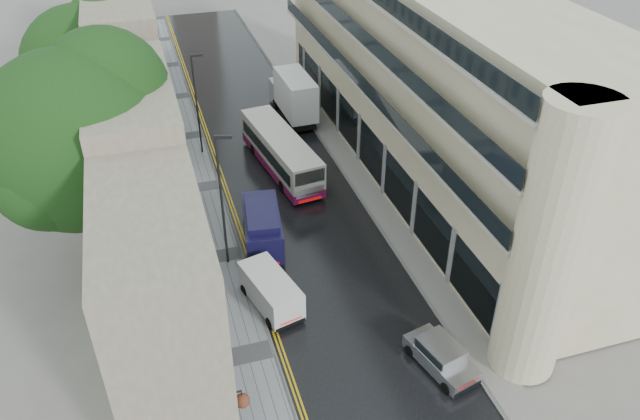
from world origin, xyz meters
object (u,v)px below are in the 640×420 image
cream_bus (282,174)px  navy_van (248,246)px  tree_far (90,88)px  white_lorry (287,105)px  silver_hatchback (447,381)px  pedestrian (193,186)px  lamp_post_near (222,203)px  lamp_post_far (197,106)px  white_van (270,314)px  tree_near (82,169)px

cream_bus → navy_van: 8.31m
tree_far → navy_van: tree_far is taller
white_lorry → silver_hatchback: (0.10, -29.16, -1.28)m
pedestrian → lamp_post_near: size_ratio=0.20×
lamp_post_near → cream_bus: bearing=68.6°
cream_bus → white_lorry: (2.93, 9.74, 0.58)m
tree_far → silver_hatchback: tree_far is taller
silver_hatchback → navy_van: navy_van is taller
white_lorry → cream_bus: bearing=-108.5°
pedestrian → lamp_post_far: bearing=-82.5°
white_lorry → pedestrian: bearing=-138.1°
cream_bus → silver_hatchback: 19.67m
white_van → pedestrian: size_ratio=2.65×
tree_far → pedestrian: tree_far is taller
cream_bus → navy_van: bearing=-125.9°
navy_van → pedestrian: navy_van is taller
tree_far → navy_van: 17.65m
tree_near → pedestrian: size_ratio=8.39×
pedestrian → cream_bus: bearing=-170.1°
white_lorry → tree_near: bearing=-136.8°
tree_far → lamp_post_near: 16.08m
silver_hatchback → lamp_post_far: bearing=91.9°
cream_bus → lamp_post_far: lamp_post_far is taller
tree_near → white_van: 12.62m
cream_bus → pedestrian: (-6.06, 1.16, -0.52)m
tree_near → tree_far: bearing=88.7°
white_van → pedestrian: 14.16m
white_van → pedestrian: bearing=84.5°
lamp_post_far → navy_van: bearing=-81.3°
white_van → cream_bus: bearing=58.8°
tree_near → lamp_post_far: 15.04m
navy_van → pedestrian: bearing=112.3°
pedestrian → lamp_post_near: lamp_post_near is taller
silver_hatchback → lamp_post_near: lamp_post_near is taller
pedestrian → lamp_post_far: 7.12m
cream_bus → white_van: (-3.91, -12.83, -0.45)m
tree_near → navy_van: tree_near is taller
white_van → lamp_post_near: 7.01m
pedestrian → lamp_post_far: (1.47, 6.24, 3.09)m
silver_hatchback → lamp_post_far: (-7.63, 26.83, 3.28)m
navy_van → white_van: bearing=-81.9°
lamp_post_far → pedestrian: bearing=-97.1°
white_van → lamp_post_far: (-0.68, 20.24, 3.03)m
white_lorry → silver_hatchback: white_lorry is taller
tree_far → white_lorry: bearing=7.8°
silver_hatchback → white_van: (-6.94, 6.59, 0.25)m
cream_bus → silver_hatchback: size_ratio=2.68×
tree_near → tree_far: size_ratio=1.11×
lamp_post_near → lamp_post_far: 14.19m
silver_hatchback → white_van: size_ratio=0.90×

